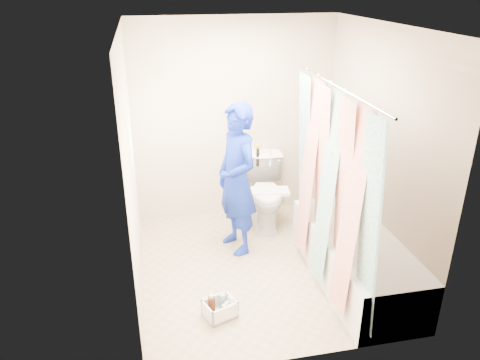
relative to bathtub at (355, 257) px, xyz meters
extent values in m
plane|color=tan|center=(-0.85, 0.43, -0.27)|extent=(2.60, 2.60, 0.00)
cube|color=white|center=(-0.85, 0.43, 2.13)|extent=(2.40, 2.60, 0.02)
cube|color=beige|center=(-0.85, 1.73, 0.93)|extent=(2.40, 0.02, 2.40)
cube|color=beige|center=(-0.85, -0.88, 0.93)|extent=(2.40, 0.02, 2.40)
cube|color=beige|center=(-2.05, 0.43, 0.93)|extent=(0.02, 2.60, 2.40)
cube|color=beige|center=(0.35, 0.43, 0.93)|extent=(0.02, 2.60, 2.40)
cube|color=silver|center=(0.00, 0.00, -0.02)|extent=(0.70, 1.75, 0.50)
cube|color=white|center=(0.00, 0.00, 0.19)|extent=(0.58, 1.63, 0.06)
cylinder|color=silver|center=(-0.33, 0.00, 1.68)|extent=(0.02, 1.90, 0.02)
cube|color=white|center=(-0.33, 0.00, 0.75)|extent=(0.06, 1.75, 1.80)
imported|color=white|center=(-0.55, 1.34, 0.14)|extent=(0.57, 0.86, 0.82)
cube|color=white|center=(-0.57, 1.21, 0.21)|extent=(0.53, 0.29, 0.04)
cylinder|color=black|center=(-0.60, 1.56, 0.52)|extent=(0.04, 0.04, 0.24)
cylinder|color=gold|center=(-0.60, 1.56, 0.65)|extent=(0.07, 0.07, 0.03)
cylinder|color=white|center=(-0.45, 1.54, 0.49)|extent=(0.03, 0.03, 0.20)
imported|color=#1140AA|center=(-1.00, 0.84, 0.55)|extent=(0.56, 0.69, 1.64)
cube|color=white|center=(-1.38, -0.26, -0.25)|extent=(0.32, 0.29, 0.03)
cube|color=white|center=(-1.50, -0.30, -0.19)|extent=(0.09, 0.21, 0.16)
cube|color=white|center=(-1.27, -0.21, -0.19)|extent=(0.09, 0.21, 0.16)
cube|color=white|center=(-1.35, -0.35, -0.19)|extent=(0.26, 0.11, 0.16)
cube|color=white|center=(-1.42, -0.17, -0.19)|extent=(0.26, 0.11, 0.16)
cylinder|color=#431F0D|center=(-1.45, -0.25, -0.15)|extent=(0.06, 0.06, 0.18)
cylinder|color=white|center=(-1.35, -0.20, -0.16)|extent=(0.06, 0.06, 0.16)
cylinder|color=beige|center=(-1.35, -0.29, -0.18)|extent=(0.04, 0.04, 0.12)
cylinder|color=#431F0D|center=(-1.42, -0.33, -0.21)|extent=(0.05, 0.05, 0.05)
cylinder|color=gold|center=(-1.42, -0.33, -0.18)|extent=(0.05, 0.05, 0.01)
imported|color=white|center=(-1.30, -0.26, -0.16)|extent=(0.11, 0.11, 0.17)
camera|label=1|loc=(-1.88, -3.56, 2.52)|focal=35.00mm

